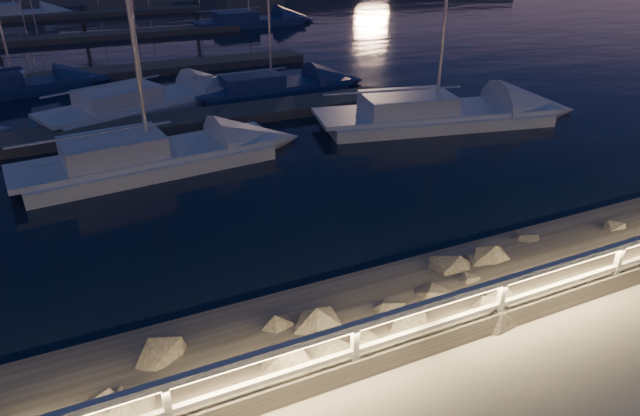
# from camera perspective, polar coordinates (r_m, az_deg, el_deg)

# --- Properties ---
(ground) EXTENTS (400.00, 400.00, 0.00)m
(ground) POSITION_cam_1_polar(r_m,az_deg,el_deg) (9.54, -2.17, -18.04)
(ground) COLOR #9B978C
(ground) RESTS_ON ground
(harbor_water) EXTENTS (400.00, 440.00, 0.60)m
(harbor_water) POSITION_cam_1_polar(r_m,az_deg,el_deg) (38.38, -21.30, 13.23)
(harbor_water) COLOR black
(harbor_water) RESTS_ON ground
(guard_rail) EXTENTS (44.11, 0.12, 1.06)m
(guard_rail) POSITION_cam_1_polar(r_m,az_deg,el_deg) (9.00, -2.67, -14.65)
(guard_rail) COLOR silver
(guard_rail) RESTS_ON ground
(floating_docks) EXTENTS (22.00, 36.00, 0.40)m
(floating_docks) POSITION_cam_1_polar(r_m,az_deg,el_deg) (39.53, -21.63, 14.37)
(floating_docks) COLOR #625851
(floating_docks) RESTS_ON ground
(sailboat_b) EXTENTS (8.73, 3.38, 14.53)m
(sailboat_b) POSITION_cam_1_polar(r_m,az_deg,el_deg) (19.63, -17.33, 4.91)
(sailboat_b) COLOR silver
(sailboat_b) RESTS_ON ground
(sailboat_c) EXTENTS (9.07, 5.34, 14.90)m
(sailboat_c) POSITION_cam_1_polar(r_m,az_deg,el_deg) (26.04, -17.65, 10.03)
(sailboat_c) COLOR silver
(sailboat_c) RESTS_ON ground
(sailboat_d) EXTENTS (10.14, 4.84, 16.54)m
(sailboat_d) POSITION_cam_1_polar(r_m,az_deg,el_deg) (23.78, 10.91, 9.33)
(sailboat_d) COLOR silver
(sailboat_d) RESTS_ON ground
(sailboat_g) EXTENTS (7.33, 3.22, 12.03)m
(sailboat_g) POSITION_cam_1_polar(r_m,az_deg,el_deg) (31.39, -28.57, 10.64)
(sailboat_g) COLOR navy
(sailboat_g) RESTS_ON ground
(sailboat_h) EXTENTS (7.82, 2.62, 13.07)m
(sailboat_h) POSITION_cam_1_polar(r_m,az_deg,el_deg) (27.74, -5.29, 11.99)
(sailboat_h) COLOR navy
(sailboat_h) RESTS_ON ground
(sailboat_l) EXTENTS (9.06, 3.18, 15.08)m
(sailboat_l) POSITION_cam_1_polar(r_m,az_deg,el_deg) (48.10, -7.37, 18.08)
(sailboat_l) COLOR navy
(sailboat_l) RESTS_ON ground
(sailboat_n) EXTENTS (7.99, 3.15, 13.26)m
(sailboat_n) POSITION_cam_1_polar(r_m,az_deg,el_deg) (58.30, -28.37, 16.76)
(sailboat_n) COLOR silver
(sailboat_n) RESTS_ON ground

